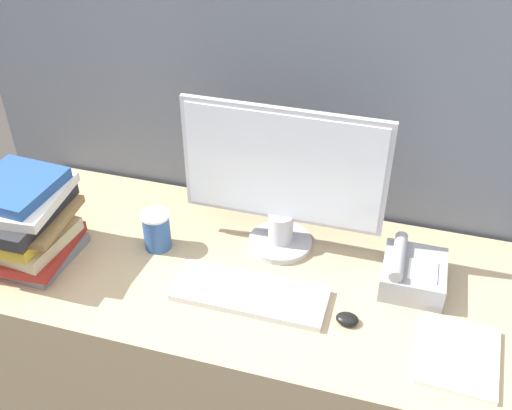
{
  "coord_description": "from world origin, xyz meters",
  "views": [
    {
      "loc": [
        0.41,
        -0.88,
        1.92
      ],
      "look_at": [
        0.05,
        0.38,
        0.97
      ],
      "focal_mm": 42.0,
      "sensor_mm": 36.0,
      "label": 1
    }
  ],
  "objects_px": {
    "keyboard": "(250,294)",
    "desk_telephone": "(412,273)",
    "coffee_cup": "(157,230)",
    "mouse": "(347,319)",
    "book_stack": "(25,221)",
    "monitor": "(282,182)"
  },
  "relations": [
    {
      "from": "keyboard",
      "to": "mouse",
      "type": "distance_m",
      "value": 0.27
    },
    {
      "from": "book_stack",
      "to": "keyboard",
      "type": "bearing_deg",
      "value": 1.61
    },
    {
      "from": "keyboard",
      "to": "coffee_cup",
      "type": "distance_m",
      "value": 0.36
    },
    {
      "from": "keyboard",
      "to": "desk_telephone",
      "type": "distance_m",
      "value": 0.45
    },
    {
      "from": "mouse",
      "to": "book_stack",
      "type": "bearing_deg",
      "value": 179.9
    },
    {
      "from": "book_stack",
      "to": "desk_telephone",
      "type": "bearing_deg",
      "value": 10.09
    },
    {
      "from": "coffee_cup",
      "to": "desk_telephone",
      "type": "xyz_separation_m",
      "value": [
        0.74,
        0.05,
        -0.02
      ]
    },
    {
      "from": "mouse",
      "to": "coffee_cup",
      "type": "relative_size",
      "value": 0.5
    },
    {
      "from": "keyboard",
      "to": "coffee_cup",
      "type": "xyz_separation_m",
      "value": [
        -0.33,
        0.13,
        0.05
      ]
    },
    {
      "from": "mouse",
      "to": "desk_telephone",
      "type": "bearing_deg",
      "value": 52.88
    },
    {
      "from": "mouse",
      "to": "coffee_cup",
      "type": "bearing_deg",
      "value": 166.14
    },
    {
      "from": "mouse",
      "to": "desk_telephone",
      "type": "relative_size",
      "value": 0.31
    },
    {
      "from": "keyboard",
      "to": "coffee_cup",
      "type": "height_order",
      "value": "coffee_cup"
    },
    {
      "from": "book_stack",
      "to": "desk_telephone",
      "type": "height_order",
      "value": "book_stack"
    },
    {
      "from": "monitor",
      "to": "desk_telephone",
      "type": "distance_m",
      "value": 0.44
    },
    {
      "from": "monitor",
      "to": "mouse",
      "type": "relative_size",
      "value": 9.75
    },
    {
      "from": "mouse",
      "to": "coffee_cup",
      "type": "height_order",
      "value": "coffee_cup"
    },
    {
      "from": "monitor",
      "to": "keyboard",
      "type": "height_order",
      "value": "monitor"
    },
    {
      "from": "monitor",
      "to": "mouse",
      "type": "height_order",
      "value": "monitor"
    },
    {
      "from": "keyboard",
      "to": "desk_telephone",
      "type": "height_order",
      "value": "desk_telephone"
    },
    {
      "from": "keyboard",
      "to": "desk_telephone",
      "type": "bearing_deg",
      "value": 22.62
    },
    {
      "from": "monitor",
      "to": "book_stack",
      "type": "distance_m",
      "value": 0.74
    }
  ]
}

